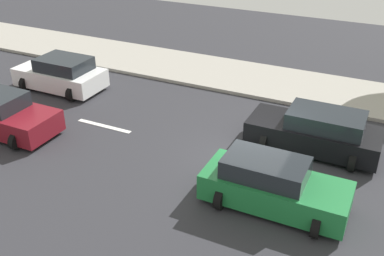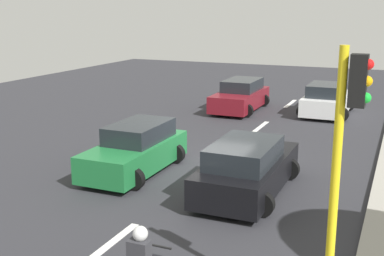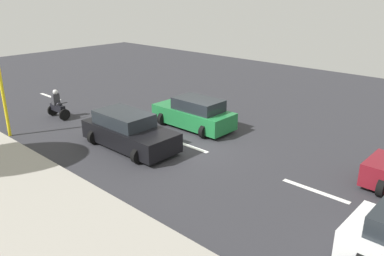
{
  "view_description": "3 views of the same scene",
  "coord_description": "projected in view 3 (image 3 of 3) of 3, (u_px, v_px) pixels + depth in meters",
  "views": [
    {
      "loc": [
        -12.47,
        -3.86,
        8.28
      ],
      "look_at": [
        -0.78,
        1.81,
        1.28
      ],
      "focal_mm": 42.21,
      "sensor_mm": 36.0,
      "label": 1
    },
    {
      "loc": [
        5.59,
        -14.38,
        5.01
      ],
      "look_at": [
        -0.33,
        -0.63,
        1.41
      ],
      "focal_mm": 46.73,
      "sensor_mm": 36.0,
      "label": 2
    },
    {
      "loc": [
        11.34,
        10.71,
        6.46
      ],
      "look_at": [
        0.65,
        0.9,
        1.2
      ],
      "focal_mm": 35.91,
      "sensor_mm": 36.0,
      "label": 3
    }
  ],
  "objects": [
    {
      "name": "car_black",
      "position": [
        129.0,
        131.0,
        16.48
      ],
      "size": [
        2.27,
        4.53,
        1.52
      ],
      "color": "black",
      "rests_on": "ground"
    },
    {
      "name": "sidewalk",
      "position": [
        34.0,
        206.0,
        11.99
      ],
      "size": [
        4.0,
        60.0,
        0.15
      ],
      "primitive_type": "cube",
      "color": "#9E998E",
      "rests_on": "ground"
    },
    {
      "name": "lane_stripe_mid",
      "position": [
        187.0,
        145.0,
        16.86
      ],
      "size": [
        0.2,
        2.4,
        0.01
      ],
      "primitive_type": "cube",
      "color": "white",
      "rests_on": "ground"
    },
    {
      "name": "lane_stripe_far_north",
      "position": [
        50.0,
        97.0,
        24.49
      ],
      "size": [
        0.2,
        2.4,
        0.01
      ],
      "primitive_type": "cube",
      "color": "white",
      "rests_on": "ground"
    },
    {
      "name": "car_green",
      "position": [
        194.0,
        114.0,
        18.81
      ],
      "size": [
        2.12,
        4.18,
        1.52
      ],
      "color": "#1E7238",
      "rests_on": "ground"
    },
    {
      "name": "lane_stripe_north",
      "position": [
        106.0,
        116.0,
        20.68
      ],
      "size": [
        0.2,
        2.4,
        0.01
      ],
      "primitive_type": "cube",
      "color": "white",
      "rests_on": "ground"
    },
    {
      "name": "motorcycle",
      "position": [
        58.0,
        106.0,
        20.28
      ],
      "size": [
        0.6,
        1.3,
        1.53
      ],
      "color": "black",
      "rests_on": "ground"
    },
    {
      "name": "lane_stripe_south",
      "position": [
        315.0,
        191.0,
        13.05
      ],
      "size": [
        0.2,
        2.4,
        0.01
      ],
      "primitive_type": "cube",
      "color": "white",
      "rests_on": "ground"
    },
    {
      "name": "ground_plane",
      "position": [
        187.0,
        146.0,
        16.88
      ],
      "size": [
        40.0,
        60.0,
        0.1
      ],
      "primitive_type": "cube",
      "color": "#2D2D33"
    }
  ]
}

